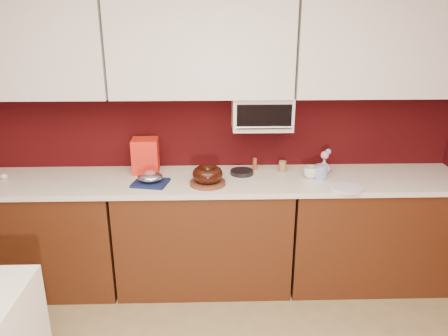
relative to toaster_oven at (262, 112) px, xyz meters
The scene contains 27 objects.
wall_back 0.49m from the toaster_oven, 162.14° to the left, with size 4.00×0.02×2.50m, color #360708.
base_cabinet_left 2.02m from the toaster_oven, behind, with size 1.31×0.58×0.86m, color #47210E.
base_cabinet_center 1.06m from the toaster_oven, 159.86° to the right, with size 1.31×0.58×0.86m, color #47210E.
base_cabinet_right 1.30m from the toaster_oven, 10.58° to the right, with size 1.31×0.58×0.86m, color #47210E.
countertop 0.69m from the toaster_oven, 159.86° to the right, with size 4.00×0.62×0.04m, color silver.
upper_cabinet_left 1.85m from the toaster_oven, behind, with size 1.31×0.33×0.70m, color white.
upper_cabinet_center 0.65m from the toaster_oven, behind, with size 1.31×0.33×0.70m, color white.
upper_cabinet_right 1.00m from the toaster_oven, ahead, with size 1.31×0.33×0.70m, color white.
toaster_oven is the anchor object (origin of this frame).
toaster_oven_door 0.16m from the toaster_oven, 90.00° to the right, with size 0.40×0.02×0.18m, color black.
toaster_oven_handle 0.19m from the toaster_oven, 90.00° to the right, with size 0.02×0.02×0.42m, color silver.
cake_base 0.68m from the toaster_oven, 145.59° to the right, with size 0.26×0.26×0.02m, color brown.
bundt_cake 0.64m from the toaster_oven, 145.59° to the right, with size 0.22×0.22×0.09m, color black.
navy_towel 0.99m from the toaster_oven, 162.48° to the right, with size 0.25×0.21×0.02m, color #121B46.
foil_ham_nest 0.97m from the toaster_oven, 162.48° to the right, with size 0.19×0.16×0.07m, color silver.
roasted_ham 0.96m from the toaster_oven, 162.48° to the right, with size 0.09×0.08×0.06m, color #9D5647.
pandoro_box 0.96m from the toaster_oven, behind, with size 0.20×0.18×0.27m, color red.
dark_pan 0.49m from the toaster_oven, 154.97° to the right, with size 0.18×0.18×0.03m, color black.
coffee_mug 0.58m from the toaster_oven, 25.28° to the right, with size 0.10×0.10×0.11m, color silver.
blue_jar 0.64m from the toaster_oven, 23.87° to the right, with size 0.09×0.09×0.11m, color navy.
flower_vase 0.64m from the toaster_oven, ahead, with size 0.09×0.09×0.13m, color silver.
flower_pink 0.59m from the toaster_oven, ahead, with size 0.06×0.06×0.06m, color pink.
flower_blue 0.61m from the toaster_oven, ahead, with size 0.05×0.05×0.05m, color #7B90C5.
china_plate 0.84m from the toaster_oven, 34.28° to the right, with size 0.23×0.23×0.01m, color white.
amber_bottle 0.43m from the toaster_oven, 141.93° to the left, with size 0.03×0.03×0.10m, color #90431A.
paper_cup 0.47m from the toaster_oven, ahead, with size 0.06×0.06×0.09m, color olive.
egg_right 2.01m from the toaster_oven, behind, with size 0.06×0.04×0.04m, color silver.
Camera 1 is at (0.07, -1.16, 2.07)m, focal length 35.00 mm.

